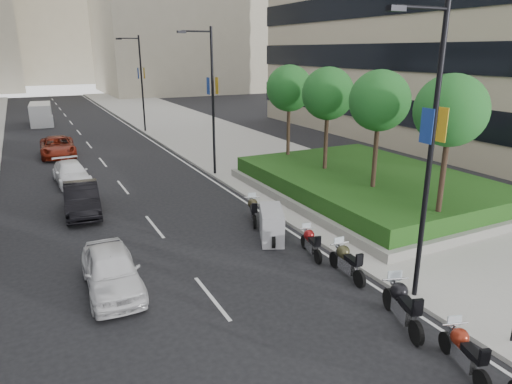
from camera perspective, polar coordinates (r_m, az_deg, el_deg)
ground at (r=12.84m, az=8.15°, el=-19.48°), size 160.00×160.00×0.00m
sidewalk_right at (r=41.86m, az=-5.37°, el=6.79°), size 10.00×100.00×0.15m
lane_edge at (r=40.26m, az=-12.42°, el=5.94°), size 0.12×100.00×0.01m
lane_centre at (r=39.31m, az=-19.77°, el=5.05°), size 0.12×100.00×0.01m
building_cream_centre at (r=129.04m, az=-25.02°, el=20.84°), size 30.00×24.00×38.00m
planter at (r=25.46m, az=13.82°, el=0.11°), size 10.00×14.00×0.40m
hedge at (r=25.30m, az=13.92°, el=1.41°), size 9.40×13.40×0.80m
tree_0 at (r=19.25m, az=23.17°, el=9.28°), size 2.80×2.80×6.30m
tree_1 at (r=22.01m, az=15.17°, el=10.90°), size 2.80×2.80×6.30m
tree_2 at (r=25.12m, az=8.99°, el=12.00°), size 2.80×2.80×6.30m
tree_3 at (r=28.45m, az=4.18°, el=12.76°), size 2.80×2.80×6.30m
lamp_post_0 at (r=14.10m, az=20.68°, el=5.61°), size 2.34×0.45×9.00m
lamp_post_1 at (r=28.34m, az=-5.73°, el=11.97°), size 2.34×0.45×9.00m
lamp_post_2 at (r=45.54m, az=-14.31°, el=13.52°), size 2.34×0.45×9.00m
motorcycle_1 at (r=12.95m, az=24.53°, el=-17.66°), size 0.88×2.04×1.05m
motorcycle_2 at (r=14.15m, az=17.79°, el=-13.29°), size 1.04×2.35×1.21m
motorcycle_3 at (r=16.47m, az=11.23°, el=-8.49°), size 0.73×2.19×1.09m
motorcycle_4 at (r=17.89m, az=6.85°, el=-6.31°), size 0.68×1.96×0.98m
motorcycle_5 at (r=19.16m, az=1.94°, el=-4.08°), size 1.72×2.38×1.34m
motorcycle_6 at (r=21.13m, az=-0.37°, el=-2.29°), size 0.98×2.03×1.07m
car_a at (r=15.96m, az=-17.62°, el=-9.32°), size 1.86×4.30×1.44m
car_b at (r=23.77m, az=-20.93°, el=-0.79°), size 1.93×4.61×1.48m
car_c at (r=29.44m, az=-22.11°, el=2.22°), size 2.04×4.49×1.28m
car_d at (r=37.55m, az=-23.55°, el=5.22°), size 2.59×5.31×1.45m
delivery_van at (r=54.32m, az=-25.27°, el=8.69°), size 2.41×5.51×2.26m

